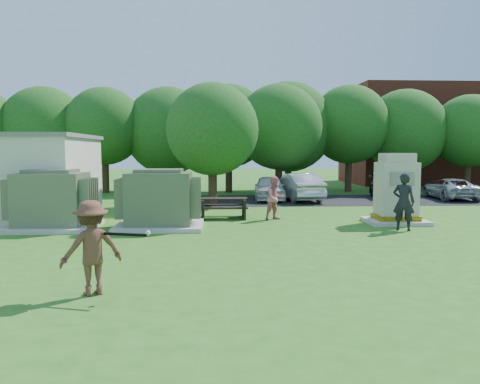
{
  "coord_description": "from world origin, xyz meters",
  "views": [
    {
      "loc": [
        -0.8,
        -11.9,
        2.69
      ],
      "look_at": [
        0.0,
        4.0,
        1.3
      ],
      "focal_mm": 35.0,
      "sensor_mm": 36.0,
      "label": 1
    }
  ],
  "objects": [
    {
      "name": "tree_row",
      "position": [
        1.75,
        18.5,
        4.15
      ],
      "size": [
        41.3,
        13.3,
        7.3
      ],
      "color": "#47301E",
      "rests_on": "ground"
    },
    {
      "name": "person_by_generator",
      "position": [
        5.54,
        3.55,
        0.98
      ],
      "size": [
        0.85,
        0.75,
        1.96
      ],
      "primitive_type": "imported",
      "rotation": [
        0.0,
        0.0,
        2.65
      ],
      "color": "black",
      "rests_on": "ground"
    },
    {
      "name": "person_at_picnic",
      "position": [
        1.49,
        6.23,
        0.85
      ],
      "size": [
        1.04,
        0.96,
        1.71
      ],
      "primitive_type": "imported",
      "rotation": [
        0.0,
        0.0,
        0.49
      ],
      "color": "#CF6D75",
      "rests_on": "ground"
    },
    {
      "name": "car_silver_a",
      "position": [
        3.67,
        13.38,
        0.75
      ],
      "size": [
        2.22,
        4.71,
        1.49
      ],
      "primitive_type": "imported",
      "rotation": [
        0.0,
        0.0,
        3.29
      ],
      "color": "#B2B3B7",
      "rests_on": "ground"
    },
    {
      "name": "generator_cabinet",
      "position": [
        5.89,
        5.13,
        1.15
      ],
      "size": [
        2.15,
        1.76,
        2.62
      ],
      "color": "beige",
      "rests_on": "ground"
    },
    {
      "name": "parking_strip",
      "position": [
        7.0,
        13.5,
        0.01
      ],
      "size": [
        20.0,
        6.0,
        0.01
      ],
      "primitive_type": "cube",
      "color": "#232326",
      "rests_on": "ground"
    },
    {
      "name": "brick_building",
      "position": [
        18.0,
        27.0,
        4.0
      ],
      "size": [
        15.0,
        8.0,
        8.0
      ],
      "primitive_type": "cube",
      "color": "maroon",
      "rests_on": "ground"
    },
    {
      "name": "batting_equipment",
      "position": [
        -2.53,
        -3.29,
        1.17
      ],
      "size": [
        1.11,
        0.38,
        0.09
      ],
      "color": "black",
      "rests_on": "ground"
    },
    {
      "name": "car_white",
      "position": [
        2.1,
        13.63,
        0.68
      ],
      "size": [
        1.86,
        4.09,
        1.36
      ],
      "primitive_type": "imported",
      "rotation": [
        0.0,
        0.0,
        -0.06
      ],
      "color": "white",
      "rests_on": "ground"
    },
    {
      "name": "picnic_table",
      "position": [
        -0.53,
        6.83,
        0.51
      ],
      "size": [
        1.9,
        1.43,
        0.81
      ],
      "color": "black",
      "rests_on": "ground"
    },
    {
      "name": "ground",
      "position": [
        0.0,
        0.0,
        0.0
      ],
      "size": [
        120.0,
        120.0,
        0.0
      ],
      "primitive_type": "plane",
      "color": "#2D6619",
      "rests_on": "ground"
    },
    {
      "name": "batter",
      "position": [
        -3.14,
        -3.16,
        0.89
      ],
      "size": [
        1.33,
        1.15,
        1.78
      ],
      "primitive_type": "imported",
      "rotation": [
        0.0,
        0.0,
        3.66
      ],
      "color": "brown",
      "rests_on": "ground"
    },
    {
      "name": "car_dark",
      "position": [
        9.06,
        13.73,
        0.66
      ],
      "size": [
        2.23,
        4.68,
        1.32
      ],
      "primitive_type": "imported",
      "rotation": [
        0.0,
        0.0,
        -0.09
      ],
      "color": "black",
      "rests_on": "ground"
    },
    {
      "name": "car_silver_b",
      "position": [
        12.32,
        13.66,
        0.58
      ],
      "size": [
        2.3,
        4.36,
        1.17
      ],
      "primitive_type": "imported",
      "rotation": [
        0.0,
        0.0,
        3.05
      ],
      "color": "#B9BABE",
      "rests_on": "ground"
    },
    {
      "name": "transformer_right",
      "position": [
        -2.8,
        4.5,
        0.97
      ],
      "size": [
        3.0,
        2.4,
        2.07
      ],
      "color": "beige",
      "rests_on": "ground"
    },
    {
      "name": "transformer_left",
      "position": [
        -6.5,
        4.5,
        0.97
      ],
      "size": [
        3.0,
        2.4,
        2.07
      ],
      "color": "beige",
      "rests_on": "ground"
    }
  ]
}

